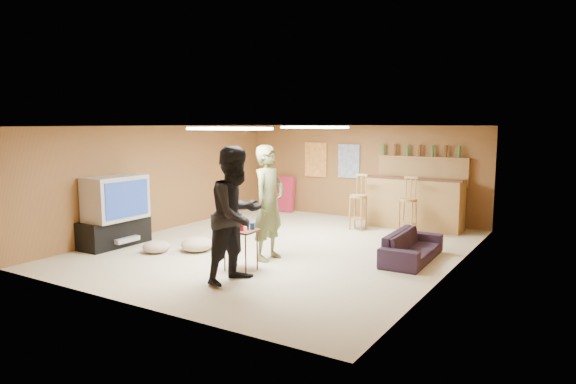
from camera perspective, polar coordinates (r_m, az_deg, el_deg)
The scene contains 32 objects.
ground at distance 9.41m, azimuth -0.64°, elevation -6.18°, with size 7.00×7.00×0.00m, color #B8AD8D.
ceiling at distance 9.14m, azimuth -0.66°, elevation 7.34°, with size 6.00×7.00×0.02m, color silver.
wall_back at distance 12.29m, azimuth 8.11°, elevation 2.21°, with size 6.00×0.02×2.20m, color brown.
wall_front at distance 6.56m, azimuth -17.25°, elevation -2.81°, with size 6.00×0.02×2.20m, color brown.
wall_left at distance 11.10m, azimuth -13.87°, elevation 1.48°, with size 0.02×7.00×2.20m, color brown.
wall_right at distance 8.03m, azimuth 17.75°, elevation -0.95°, with size 0.02×7.00×2.20m, color brown.
tv_stand at distance 10.03m, azimuth -18.71°, elevation -4.27°, with size 0.55×1.30×0.50m, color black.
dvd_box at distance 9.88m, azimuth -17.87°, elevation -4.99°, with size 0.35×0.50×0.08m, color #B2B2B7.
tv_body at distance 9.86m, azimuth -18.61°, elevation -0.62°, with size 0.60×1.10×0.80m, color #B2B2B7.
tv_screen at distance 9.63m, azimuth -17.43°, elevation -0.76°, with size 0.02×0.95×0.65m, color navy.
bar_counter at distance 11.32m, azimuth 13.90°, elevation -1.21°, with size 2.00×0.60×1.10m, color olive.
bar_lip at distance 11.02m, azimuth 13.59°, elevation 1.45°, with size 2.10×0.12×0.05m, color #3E2013.
bar_shelf at distance 11.65m, azimuth 14.73°, elevation 3.71°, with size 2.00×0.18×0.05m, color olive.
bar_backing at distance 11.69m, azimuth 14.71°, elevation 2.25°, with size 2.00×0.14×0.60m, color olive.
poster_left at distance 12.76m, azimuth 3.10°, elevation 3.60°, with size 0.60×0.03×0.85m, color #BF3F26.
poster_right at distance 12.36m, azimuth 6.78°, elevation 3.43°, with size 0.55×0.03×0.80m, color #334C99.
folding_chair_stack at distance 13.12m, azimuth -0.33°, elevation -0.23°, with size 0.50×0.14×0.90m, color #A91F38.
ceiling_panel_front at distance 7.91m, azimuth -6.53°, elevation 7.02°, with size 1.20×0.60×0.04m, color white.
ceiling_panel_back at distance 10.17m, azimuth 2.98°, elevation 7.19°, with size 1.20×0.60×0.04m, color white.
person_olive at distance 8.44m, azimuth -2.14°, elevation -1.21°, with size 0.69×0.46×1.90m, color #5D6239.
person_black at distance 7.27m, azimuth -5.74°, elevation -2.55°, with size 0.94×0.73×1.94m, color black.
sofa at distance 8.73m, azimuth 13.62°, elevation -5.89°, with size 1.63×0.64×0.47m, color black.
tray_table at distance 7.96m, azimuth -5.25°, elevation -6.43°, with size 0.49×0.39×0.64m, color #3E2013.
cup_red_near at distance 8.00m, azimuth -5.93°, elevation -3.67°, with size 0.07×0.07×0.10m, color red.
cup_red_far at distance 7.81m, azimuth -5.21°, elevation -3.93°, with size 0.08×0.08×0.10m, color red.
cup_blue at distance 7.89m, azimuth -4.00°, elevation -3.80°, with size 0.07×0.07×0.10m, color navy.
bar_stool_left at distance 10.96m, azimuth 7.81°, elevation -1.35°, with size 0.35×0.35×1.10m, color olive, non-canonical shape.
bar_stool_right at distance 10.61m, azimuth 13.18°, elevation -1.21°, with size 0.41×0.41×1.31m, color olive, non-canonical shape.
cushion_near_tv at distance 9.26m, azimuth -10.08°, elevation -5.73°, with size 0.57×0.57×0.25m, color tan.
cushion_mid at distance 9.53m, azimuth -7.79°, elevation -5.44°, with size 0.45×0.45×0.20m, color tan.
cushion_far at distance 9.32m, azimuth -14.41°, elevation -5.90°, with size 0.47×0.47×0.21m, color tan.
bottle_row at distance 11.64m, azimuth 14.45°, elevation 4.48°, with size 1.76×0.08×0.26m, color #3F7233, non-canonical shape.
Camera 1 is at (4.88, -7.72, 2.25)m, focal length 32.00 mm.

